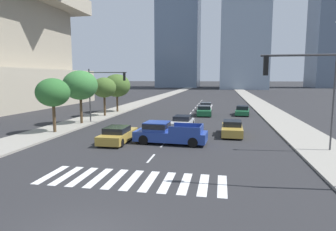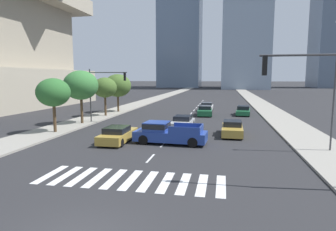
# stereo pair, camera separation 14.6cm
# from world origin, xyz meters

# --- Properties ---
(sidewalk_east) EXTENTS (4.00, 260.00, 0.15)m
(sidewalk_east) POSITION_xyz_m (11.57, 30.00, 0.07)
(sidewalk_east) COLOR gray
(sidewalk_east) RESTS_ON ground
(sidewalk_west) EXTENTS (4.00, 260.00, 0.15)m
(sidewalk_west) POSITION_xyz_m (-11.57, 30.00, 0.07)
(sidewalk_west) COLOR gray
(sidewalk_west) RESTS_ON ground
(crosswalk_near) EXTENTS (9.45, 2.96, 0.01)m
(crosswalk_near) POSITION_xyz_m (0.00, 5.80, 0.00)
(crosswalk_near) COLOR silver
(crosswalk_near) RESTS_ON ground
(lane_divider_center) EXTENTS (0.14, 50.00, 0.01)m
(lane_divider_center) POSITION_xyz_m (0.00, 33.80, 0.00)
(lane_divider_center) COLOR silver
(lane_divider_center) RESTS_ON ground
(pickup_truck) EXTENTS (5.75, 2.39, 1.67)m
(pickup_truck) POSITION_xyz_m (0.21, 14.24, 0.81)
(pickup_truck) COLOR navy
(pickup_truck) RESTS_ON ground
(sedan_green_0) EXTENTS (2.13, 4.47, 1.33)m
(sedan_green_0) POSITION_xyz_m (2.07, 31.70, 0.61)
(sedan_green_0) COLOR #1E6038
(sedan_green_0) RESTS_ON ground
(sedan_white_1) EXTENTS (1.89, 4.32, 1.32)m
(sedan_white_1) POSITION_xyz_m (2.04, 36.99, 0.61)
(sedan_white_1) COLOR silver
(sedan_white_1) RESTS_ON ground
(sedan_green_2) EXTENTS (2.21, 4.65, 1.26)m
(sedan_green_2) POSITION_xyz_m (7.26, 33.24, 0.58)
(sedan_green_2) COLOR #1E6038
(sedan_green_2) RESTS_ON ground
(sedan_gold_3) EXTENTS (1.93, 4.74, 1.28)m
(sedan_gold_3) POSITION_xyz_m (-3.75, 13.92, 0.60)
(sedan_gold_3) COLOR #B28E38
(sedan_gold_3) RESTS_ON ground
(sedan_silver_4) EXTENTS (2.11, 4.53, 1.27)m
(sedan_silver_4) POSITION_xyz_m (0.47, 21.21, 0.59)
(sedan_silver_4) COLOR #B7BABF
(sedan_silver_4) RESTS_ON ground
(sedan_gold_5) EXTENTS (1.91, 4.50, 1.31)m
(sedan_gold_5) POSITION_xyz_m (5.37, 18.44, 0.61)
(sedan_gold_5) COLOR #B28E38
(sedan_gold_5) RESTS_ON ground
(traffic_signal_near) EXTENTS (4.89, 0.28, 6.39)m
(traffic_signal_near) POSITION_xyz_m (9.03, 6.32, 4.53)
(traffic_signal_near) COLOR #333335
(traffic_signal_near) RESTS_ON sidewalk_east
(traffic_signal_far) EXTENTS (4.70, 0.28, 5.96)m
(traffic_signal_far) POSITION_xyz_m (-8.74, 22.94, 4.24)
(traffic_signal_far) COLOR #333335
(traffic_signal_far) RESTS_ON sidewalk_west
(street_lamp_east) EXTENTS (0.50, 0.24, 8.73)m
(street_lamp_east) POSITION_xyz_m (11.87, 13.61, 5.13)
(street_lamp_east) COLOR #3F3F42
(street_lamp_east) RESTS_ON sidewalk_east
(street_tree_nearest) EXTENTS (3.05, 3.05, 4.95)m
(street_tree_nearest) POSITION_xyz_m (-10.77, 16.29, 3.78)
(street_tree_nearest) COLOR #4C3823
(street_tree_nearest) RESTS_ON sidewalk_west
(street_tree_second) EXTENTS (3.74, 3.74, 5.76)m
(street_tree_second) POSITION_xyz_m (-10.77, 21.54, 4.31)
(street_tree_second) COLOR #4C3823
(street_tree_second) RESTS_ON sidewalk_west
(street_tree_third) EXTENTS (3.10, 3.10, 5.02)m
(street_tree_third) POSITION_xyz_m (-10.77, 28.06, 3.84)
(street_tree_third) COLOR #4C3823
(street_tree_third) RESTS_ON sidewalk_west
(street_tree_fourth) EXTENTS (3.91, 3.91, 5.49)m
(street_tree_fourth) POSITION_xyz_m (-10.77, 32.77, 3.97)
(street_tree_fourth) COLOR #4C3823
(street_tree_fourth) RESTS_ON sidewalk_west
(office_tower_left_skyline) EXTENTS (21.65, 22.52, 98.41)m
(office_tower_left_skyline) POSITION_xyz_m (-18.72, 148.99, 44.63)
(office_tower_left_skyline) COLOR slate
(office_tower_left_skyline) RESTS_ON ground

